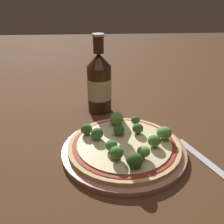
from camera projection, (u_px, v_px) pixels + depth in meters
ground_plane at (123, 147)px, 0.64m from camera, size 3.00×3.00×0.00m
plate at (126, 151)px, 0.61m from camera, size 0.29×0.29×0.01m
pizza at (123, 146)px, 0.61m from camera, size 0.26×0.26×0.01m
broccoli_floret_0 at (154, 141)px, 0.59m from camera, size 0.03×0.03×0.03m
broccoli_floret_1 at (144, 152)px, 0.55m from camera, size 0.03×0.03×0.03m
broccoli_floret_2 at (135, 160)px, 0.52m from camera, size 0.03×0.03×0.03m
broccoli_floret_3 at (117, 153)px, 0.54m from camera, size 0.03×0.03×0.03m
broccoli_floret_4 at (97, 135)px, 0.61m from camera, size 0.03×0.03×0.03m
broccoli_floret_5 at (117, 118)px, 0.68m from camera, size 0.04×0.04×0.03m
broccoli_floret_6 at (135, 120)px, 0.68m from camera, size 0.02×0.02×0.02m
broccoli_floret_7 at (119, 130)px, 0.63m from camera, size 0.03×0.03×0.02m
broccoli_floret_8 at (138, 128)px, 0.64m from camera, size 0.03×0.03×0.03m
broccoli_floret_9 at (86, 129)px, 0.63m from camera, size 0.03×0.03×0.03m
broccoli_floret_10 at (164, 133)px, 0.62m from camera, size 0.04×0.04×0.03m
broccoli_floret_11 at (111, 146)px, 0.57m from camera, size 0.03×0.03×0.03m
beer_bottle at (99, 83)px, 0.78m from camera, size 0.07×0.07×0.23m
fork at (202, 158)px, 0.60m from camera, size 0.08×0.16×0.00m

